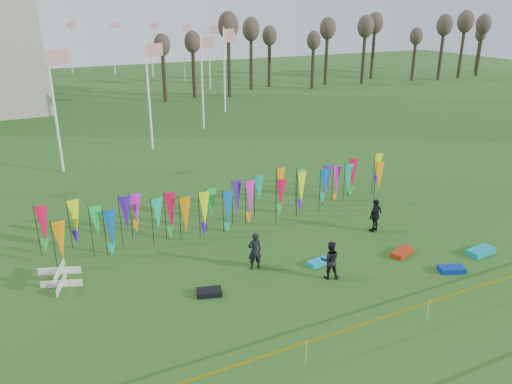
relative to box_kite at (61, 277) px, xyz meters
name	(u,v)px	position (x,y,z in m)	size (l,w,h in m)	color
ground	(323,310)	(8.41, -5.80, -0.46)	(160.00, 160.00, 0.00)	#204D15
banner_row	(238,199)	(8.69, 2.49, 0.91)	(18.64, 0.64, 2.25)	black
caution_tape_near	(357,327)	(8.19, -8.02, 0.32)	(26.00, 0.02, 0.90)	#E0C304
tree_line	(347,37)	(40.41, 38.20, 5.71)	(53.92, 1.92, 7.84)	#34281A
box_kite	(61,277)	(0.00, 0.00, 0.00)	(0.82, 0.82, 0.91)	red
person_left	(255,251)	(7.48, -1.96, 0.36)	(0.60, 0.44, 1.64)	black
person_mid	(330,260)	(9.87, -3.96, 0.35)	(0.78, 0.48, 1.61)	black
person_right	(375,215)	(14.34, -1.21, 0.38)	(0.98, 0.56, 1.67)	black
kite_bag_turquoise	(319,262)	(10.09, -2.85, -0.36)	(0.96, 0.48, 0.19)	#0DA7D0
kite_bag_blue	(452,269)	(14.73, -5.77, -0.35)	(1.03, 0.54, 0.22)	#092E94
kite_bag_red	(402,252)	(13.90, -3.72, -0.35)	(1.17, 0.54, 0.21)	red
kite_bag_black	(209,292)	(5.02, -3.03, -0.35)	(0.95, 0.55, 0.22)	black
kite_bag_teal	(481,251)	(17.10, -5.20, -0.33)	(1.29, 0.62, 0.25)	#0C9AA8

